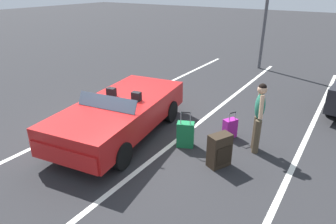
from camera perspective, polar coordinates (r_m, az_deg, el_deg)
ground_plane at (r=7.79m, az=-8.92°, el=-4.31°), size 80.00×80.00×0.00m
lot_line_near at (r=8.66m, az=-15.56°, el=-1.90°), size 18.00×0.12×0.01m
lot_line_mid at (r=7.04m, az=-0.52°, el=-7.24°), size 18.00×0.12×0.01m
lot_line_far at (r=6.22m, az=21.28°, el=-13.82°), size 18.00×0.12×0.01m
convertible_car at (r=7.37m, az=-10.08°, el=-0.96°), size 4.36×2.37×1.24m
suitcase_large_black at (r=6.38m, az=9.95°, el=-7.36°), size 0.55×0.46×0.74m
suitcase_medium_bright at (r=7.05m, az=3.40°, el=-4.36°), size 0.38×0.46×0.93m
suitcase_small_carryon at (r=7.61m, az=11.87°, el=-3.10°), size 0.39×0.34×0.72m
traveler_person at (r=6.89m, az=17.21°, el=-0.40°), size 0.59×0.33×1.65m
parking_lamp_post at (r=13.90m, az=18.64°, el=19.41°), size 0.50×0.24×4.86m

